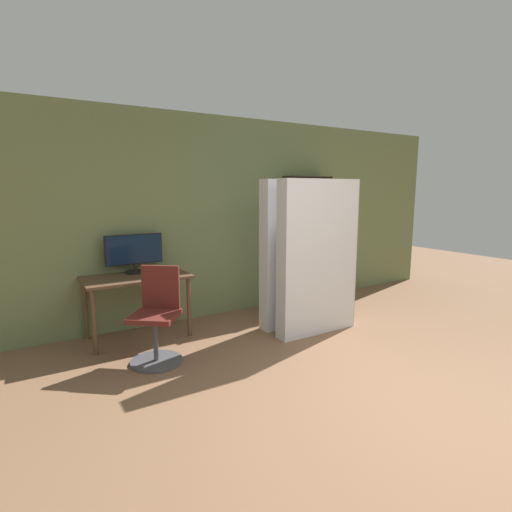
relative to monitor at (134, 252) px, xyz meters
name	(u,v)px	position (x,y,z in m)	size (l,w,h in m)	color
ground_plane	(421,418)	(1.33, -3.04, -1.00)	(16.00, 16.00, 0.00)	brown
wall_back	(227,217)	(1.33, 0.17, 0.35)	(8.00, 0.06, 2.70)	#6B7A4C
desk	(137,285)	(-0.04, -0.19, -0.36)	(1.18, 0.66, 0.74)	brown
monitor	(134,252)	(0.00, 0.00, 0.00)	(0.68, 0.24, 0.47)	black
office_chair	(157,323)	(-0.06, -0.96, -0.60)	(0.62, 0.62, 0.97)	#4C4C51
bookshelf	(300,242)	(2.53, 0.03, -0.06)	(0.74, 0.27, 1.93)	#2D2319
mattress_near	(318,258)	(1.88, -1.16, -0.07)	(1.08, 0.21, 1.86)	silver
mattress_far	(299,253)	(1.88, -0.79, -0.07)	(1.08, 0.20, 1.86)	silver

